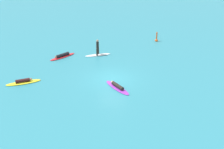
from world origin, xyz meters
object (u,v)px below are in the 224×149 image
Objects in this scene: surfer_on_red_board at (62,56)px; marker_buoy at (156,39)px; surfer_on_yellow_board at (23,82)px; surfer_on_white_board at (98,51)px; surfer_on_purple_board at (117,87)px.

marker_buoy reaches higher than surfer_on_red_board.
surfer_on_yellow_board is 2.47× the size of marker_buoy.
surfer_on_yellow_board is at bearing 23.11° from surfer_on_red_board.
surfer_on_white_board is 7.76m from surfer_on_purple_board.
marker_buoy reaches higher than surfer_on_yellow_board.
surfer_on_white_board reaches higher than surfer_on_yellow_board.
surfer_on_purple_board and surfer_on_yellow_board have the same top height.
surfer_on_yellow_board is 17.63m from marker_buoy.
surfer_on_white_board reaches higher than marker_buoy.
surfer_on_white_board is 2.23× the size of marker_buoy.
surfer_on_purple_board is 8.97m from surfer_on_yellow_board.
marker_buoy is at bearing -59.37° from surfer_on_purple_board.
marker_buoy is (5.87, 5.90, -0.24)m from surfer_on_white_board.
surfer_on_purple_board is at bearing -89.37° from surfer_on_white_board.
surfer_on_red_board is at bearing 172.50° from surfer_on_white_board.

